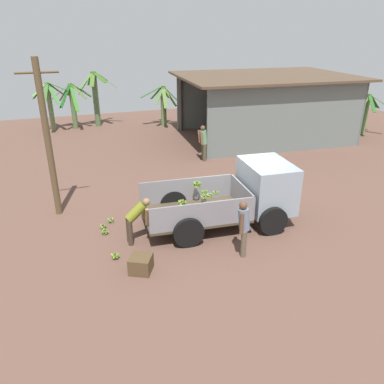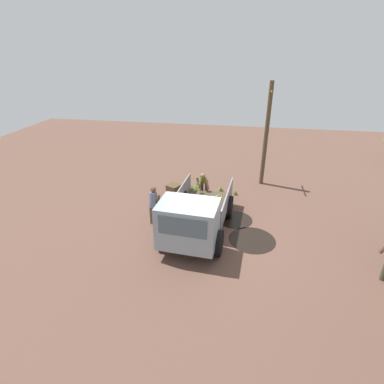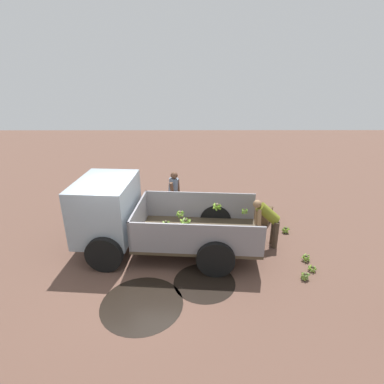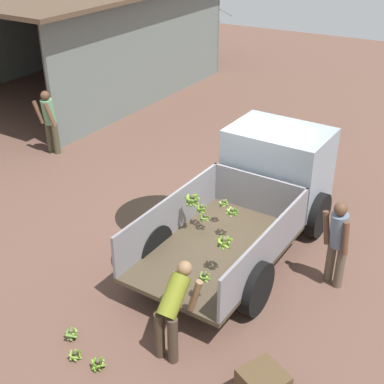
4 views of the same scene
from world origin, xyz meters
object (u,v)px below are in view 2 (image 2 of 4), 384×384
object	(u,v)px
wooden_crate_0	(174,189)
person_foreground_visitor	(153,204)
banana_bunch_on_ground_3	(229,190)
utility_pole	(266,134)
banana_bunch_on_ground_2	(192,188)
banana_bunch_on_ground_0	(235,193)
banana_bunch_on_ground_1	(221,189)
cargo_truck	(192,220)
person_worker_loading	(204,182)

from	to	relation	value
wooden_crate_0	person_foreground_visitor	bearing A→B (deg)	-2.80
banana_bunch_on_ground_3	utility_pole	bearing A→B (deg)	129.14
person_foreground_visitor	banana_bunch_on_ground_3	world-z (taller)	person_foreground_visitor
banana_bunch_on_ground_2	wooden_crate_0	xyz separation A→B (m)	(0.55, -0.80, 0.12)
person_foreground_visitor	banana_bunch_on_ground_0	size ratio (longest dim) A/B	7.30
banana_bunch_on_ground_0	banana_bunch_on_ground_1	world-z (taller)	banana_bunch_on_ground_0
person_foreground_visitor	banana_bunch_on_ground_0	world-z (taller)	person_foreground_visitor
cargo_truck	utility_pole	size ratio (longest dim) A/B	0.95
person_worker_loading	banana_bunch_on_ground_1	size ratio (longest dim) A/B	6.00
person_worker_loading	banana_bunch_on_ground_1	bearing A→B (deg)	139.55
person_foreground_visitor	banana_bunch_on_ground_0	xyz separation A→B (m)	(-3.22, 3.10, -0.80)
person_worker_loading	banana_bunch_on_ground_2	distance (m)	1.24
person_foreground_visitor	banana_bunch_on_ground_1	bearing A→B (deg)	-5.13
banana_bunch_on_ground_0	wooden_crate_0	distance (m)	2.98
utility_pole	person_foreground_visitor	xyz separation A→B (m)	(4.79, -4.37, -1.70)
banana_bunch_on_ground_3	wooden_crate_0	bearing A→B (deg)	-76.13
banana_bunch_on_ground_2	utility_pole	bearing A→B (deg)	112.05
cargo_truck	person_worker_loading	bearing A→B (deg)	-174.03
cargo_truck	person_foreground_visitor	bearing A→B (deg)	-118.57
utility_pole	banana_bunch_on_ground_3	distance (m)	3.24
person_worker_loading	wooden_crate_0	xyz separation A→B (m)	(-0.21, -1.49, -0.58)
person_worker_loading	wooden_crate_0	bearing A→B (deg)	-97.46
utility_pole	person_worker_loading	size ratio (longest dim) A/B	3.70
person_foreground_visitor	wooden_crate_0	bearing A→B (deg)	26.25
utility_pole	banana_bunch_on_ground_3	world-z (taller)	utility_pole
banana_bunch_on_ground_0	banana_bunch_on_ground_3	world-z (taller)	banana_bunch_on_ground_0
person_worker_loading	person_foreground_visitor	bearing A→B (deg)	-30.97
utility_pole	banana_bunch_on_ground_3	size ratio (longest dim) A/B	23.33
utility_pole	banana_bunch_on_ground_2	world-z (taller)	utility_pole
cargo_truck	person_foreground_visitor	xyz separation A→B (m)	(-1.12, -1.74, -0.13)
banana_bunch_on_ground_3	banana_bunch_on_ground_2	bearing A→B (deg)	-86.74
cargo_truck	banana_bunch_on_ground_1	world-z (taller)	cargo_truck
cargo_truck	person_foreground_visitor	distance (m)	2.07
person_worker_loading	utility_pole	bearing A→B (deg)	128.77
person_foreground_visitor	person_worker_loading	xyz separation A→B (m)	(-2.64, 1.63, -0.10)
banana_bunch_on_ground_2	banana_bunch_on_ground_0	bearing A→B (deg)	85.13
cargo_truck	banana_bunch_on_ground_1	bearing A→B (deg)	176.39
banana_bunch_on_ground_2	wooden_crate_0	distance (m)	0.97
banana_bunch_on_ground_1	wooden_crate_0	size ratio (longest dim) A/B	0.42
utility_pole	person_foreground_visitor	world-z (taller)	utility_pole
cargo_truck	utility_pole	distance (m)	6.66
utility_pole	person_worker_loading	xyz separation A→B (m)	(2.15, -2.75, -1.80)
banana_bunch_on_ground_0	banana_bunch_on_ground_1	xyz separation A→B (m)	(-0.28, -0.72, 0.00)
person_foreground_visitor	banana_bunch_on_ground_3	bearing A→B (deg)	-9.46
person_foreground_visitor	banana_bunch_on_ground_1	distance (m)	4.31
utility_pole	banana_bunch_on_ground_1	xyz separation A→B (m)	(1.29, -1.99, -2.50)
banana_bunch_on_ground_1	banana_bunch_on_ground_3	distance (m)	0.41
banana_bunch_on_ground_0	banana_bunch_on_ground_2	xyz separation A→B (m)	(-0.18, -2.16, 0.01)
person_worker_loading	banana_bunch_on_ground_0	distance (m)	1.73
person_foreground_visitor	wooden_crate_0	xyz separation A→B (m)	(-2.85, 0.14, -0.68)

